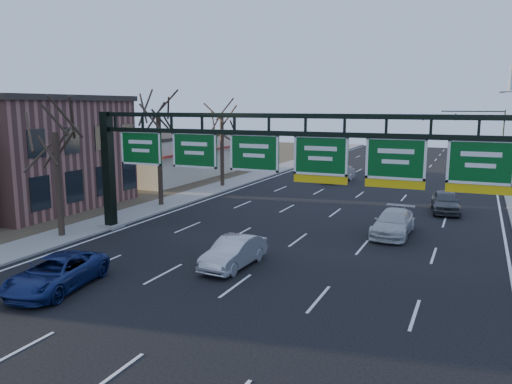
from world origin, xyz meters
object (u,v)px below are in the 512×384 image
at_px(car_silver_sedan, 234,252).
at_px(car_white_wagon, 393,223).
at_px(car_blue_suv, 56,273).
at_px(sign_gantry, 289,163).

relative_size(car_silver_sedan, car_white_wagon, 0.85).
xyz_separation_m(car_blue_suv, car_silver_sedan, (5.43, 5.64, 0.01)).
bearing_deg(car_silver_sedan, car_blue_suv, -130.94).
xyz_separation_m(sign_gantry, car_white_wagon, (4.60, 5.36, -3.90)).
bearing_deg(car_silver_sedan, sign_gantry, 72.86).
bearing_deg(car_silver_sedan, car_white_wagon, 59.73).
height_order(car_blue_suv, car_white_wagon, car_white_wagon).
relative_size(car_blue_suv, car_silver_sedan, 1.17).
relative_size(sign_gantry, car_white_wagon, 4.88).
xyz_separation_m(car_silver_sedan, car_white_wagon, (5.98, 9.12, 0.02)).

